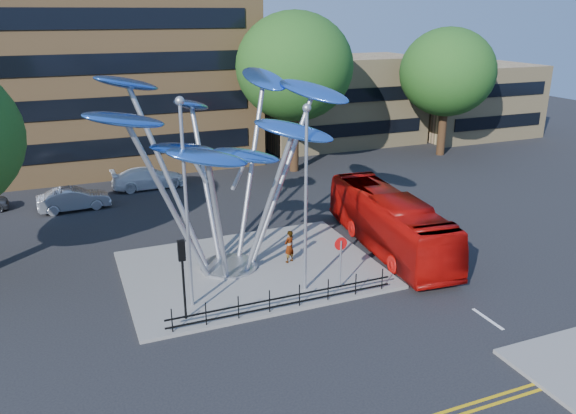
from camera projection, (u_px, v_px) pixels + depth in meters
name	position (u px, v px, depth m)	size (l,w,h in m)	color
ground	(324.00, 327.00, 22.43)	(120.00, 120.00, 0.00)	black
traffic_island	(252.00, 269.00, 27.29)	(12.00, 9.00, 0.15)	slate
low_building_near	(339.00, 100.00, 53.06)	(15.00, 8.00, 8.00)	tan
low_building_far	(472.00, 100.00, 56.49)	(12.00, 8.00, 7.00)	tan
tree_right	(294.00, 67.00, 41.87)	(8.80, 8.80, 12.11)	black
tree_far	(447.00, 72.00, 47.20)	(8.00, 8.00, 10.81)	black
leaf_sculpture	(221.00, 130.00, 25.26)	(12.72, 9.54, 9.51)	#9EA0A5
street_lamp_left	(185.00, 188.00, 22.11)	(0.36, 0.36, 8.80)	#9EA0A5
street_lamp_right	(306.00, 184.00, 23.55)	(0.36, 0.36, 8.30)	#9EA0A5
traffic_light_island	(182.00, 263.00, 21.96)	(0.28, 0.18, 3.42)	black
no_entry_sign_island	(341.00, 254.00, 24.75)	(0.60, 0.10, 2.45)	#9EA0A5
pedestrian_railing_front	(285.00, 300.00, 23.37)	(10.00, 0.06, 1.00)	black
red_bus	(389.00, 222.00, 29.41)	(2.53, 10.82, 3.01)	#A90B07
pedestrian	(289.00, 246.00, 27.65)	(0.61, 0.40, 1.66)	gray
parked_car_mid	(74.00, 199.00, 35.50)	(1.52, 4.36, 1.44)	#A4A7AC
parked_car_right	(148.00, 178.00, 39.95)	(2.07, 5.08, 1.47)	white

